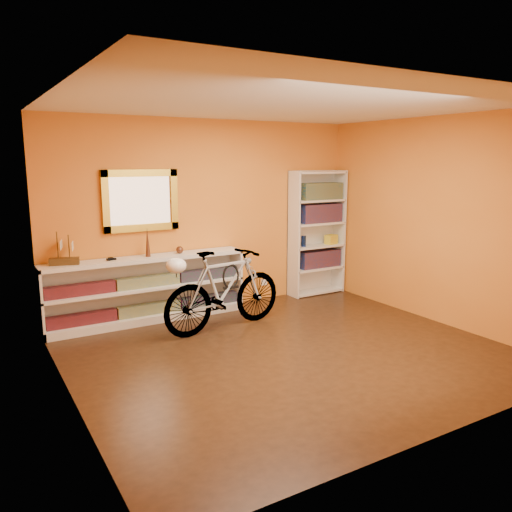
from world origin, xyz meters
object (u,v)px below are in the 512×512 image
bicycle (224,289)px  console_unit (148,289)px  helmet (176,266)px  bookcase (317,233)px

bicycle → console_unit: bearing=35.0°
bicycle → helmet: bearing=90.0°
bookcase → helmet: size_ratio=8.09×
console_unit → bookcase: (2.72, 0.03, 0.52)m
console_unit → helmet: size_ratio=11.07×
bicycle → bookcase: bearing=-75.9°
bookcase → helmet: bearing=-161.6°
bookcase → bicycle: bearing=-158.4°
console_unit → bicycle: 1.05m
helmet → bicycle: bearing=7.5°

